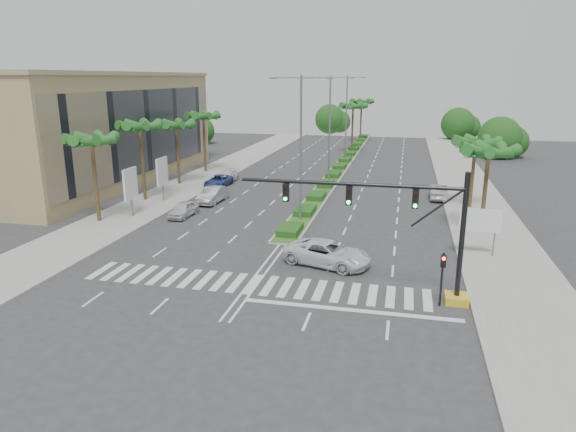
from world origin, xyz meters
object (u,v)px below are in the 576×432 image
car_parked_a (183,209)px  car_right (438,192)px  car_parked_b (213,195)px  car_parked_d (226,176)px  car_crossing (328,253)px  car_parked_c (218,181)px

car_parked_a → car_right: (22.13, 11.98, 0.07)m
car_parked_b → car_parked_d: car_parked_b is taller
car_parked_d → car_right: bearing=-6.6°
car_parked_b → car_crossing: car_crossing is taller
car_parked_c → car_right: (23.60, -0.78, 0.10)m
car_crossing → car_parked_c: bearing=52.8°
car_parked_a → car_parked_b: bearing=85.8°
car_parked_c → car_crossing: 26.81m
car_parked_a → car_parked_c: (-1.47, 12.76, -0.02)m
car_parked_a → car_parked_c: size_ratio=0.84×
car_parked_c → car_right: bearing=-0.9°
car_parked_b → car_parked_d: (-2.11, 9.77, -0.09)m
car_crossing → car_right: 22.49m
car_parked_a → car_parked_b: car_parked_b is taller
car_parked_a → car_parked_d: 15.35m
car_parked_c → car_parked_a: bearing=-82.4°
car_crossing → car_parked_b: bearing=60.1°
car_parked_b → car_parked_d: bearing=105.0°
car_parked_d → car_crossing: bearing=-55.9°
car_parked_b → car_right: car_parked_b is taller
car_parked_c → car_right: 23.61m
car_parked_d → car_parked_a: bearing=-83.1°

